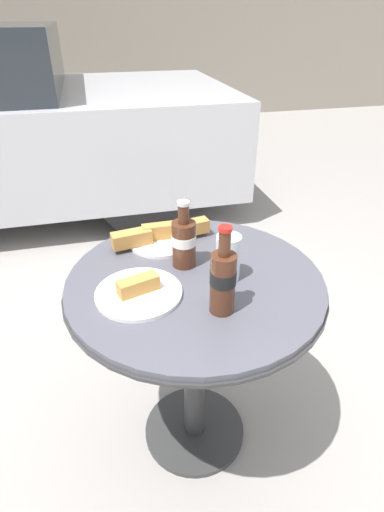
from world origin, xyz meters
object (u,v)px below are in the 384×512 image
(cola_bottle_right, at_px, (223,280))
(lunch_plate_far, at_px, (161,236))
(bistro_table, at_px, (195,318))
(cola_bottle_left, at_px, (184,241))
(lunch_plate_near, at_px, (139,291))
(drinking_glass, at_px, (228,259))

(cola_bottle_right, bearing_deg, lunch_plate_far, 102.80)
(bistro_table, relative_size, cola_bottle_left, 3.65)
(cola_bottle_right, xyz_separation_m, lunch_plate_far, (-0.09, 0.39, -0.07))
(lunch_plate_near, relative_size, lunch_plate_far, 0.71)
(drinking_glass, relative_size, lunch_plate_far, 0.41)
(bistro_table, xyz_separation_m, lunch_plate_near, (-0.17, -0.05, 0.17))
(bistro_table, bearing_deg, lunch_plate_near, -164.75)
(cola_bottle_left, xyz_separation_m, drinking_glass, (0.11, -0.10, -0.02))
(bistro_table, distance_m, drinking_glass, 0.24)
(cola_bottle_left, relative_size, lunch_plate_near, 0.88)
(cola_bottle_right, bearing_deg, drinking_glass, 66.31)
(bistro_table, height_order, drinking_glass, drinking_glass)
(lunch_plate_far, bearing_deg, bistro_table, -75.56)
(lunch_plate_near, height_order, lunch_plate_far, lunch_plate_far)
(drinking_glass, bearing_deg, lunch_plate_near, -175.22)
(cola_bottle_left, bearing_deg, lunch_plate_far, 105.70)
(lunch_plate_far, bearing_deg, cola_bottle_left, -74.30)
(cola_bottle_right, bearing_deg, cola_bottle_left, 100.89)
(lunch_plate_far, bearing_deg, cola_bottle_right, -77.20)
(bistro_table, bearing_deg, lunch_plate_far, 104.44)
(bistro_table, distance_m, lunch_plate_far, 0.29)
(cola_bottle_left, relative_size, drinking_glass, 1.53)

